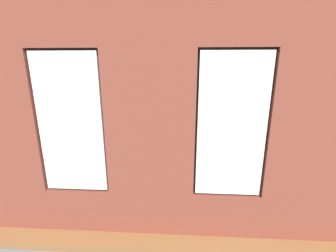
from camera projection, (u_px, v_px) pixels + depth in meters
ground_plane at (166, 157)px, 6.07m from camera, size 6.26×6.46×0.10m
brick_wall_with_windows at (150, 121)px, 2.88m from camera, size 5.66×0.30×3.32m
white_wall_right at (54, 94)px, 5.59m from camera, size 0.10×5.46×3.32m
couch_by_window at (143, 186)px, 3.87m from camera, size 1.87×0.87×0.80m
couch_left at (252, 152)px, 5.41m from camera, size 1.00×1.77×0.80m
coffee_table at (177, 137)px, 6.26m from camera, size 1.51×0.80×0.46m
cup_ceramic at (170, 132)px, 6.33m from camera, size 0.09×0.09×0.11m
candle_jar at (177, 134)px, 6.23m from camera, size 0.08×0.08×0.10m
table_plant_small at (192, 130)px, 6.32m from camera, size 0.14×0.14×0.23m
remote_silver at (160, 136)px, 6.15m from camera, size 0.12×0.17×0.02m
remote_black at (181, 136)px, 6.12m from camera, size 0.18×0.10×0.02m
media_console at (65, 151)px, 5.59m from camera, size 1.13×0.42×0.57m
tv_flatscreen at (62, 127)px, 5.44m from camera, size 0.91×0.20×0.65m
papasan_chair at (151, 121)px, 7.84m from camera, size 1.10×1.10×0.69m
potted_plant_beside_window_right at (70, 179)px, 3.81m from camera, size 0.49×0.49×0.74m
potted_plant_near_tv at (64, 154)px, 4.49m from camera, size 0.71×0.71×0.97m
potted_plant_between_couches at (225, 180)px, 3.80m from camera, size 0.53×0.53×0.70m
potted_plant_corner_far_left at (299, 182)px, 3.56m from camera, size 0.76×0.73×1.09m
potted_plant_corner_near_left at (234, 110)px, 7.88m from camera, size 1.08×1.06×1.29m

